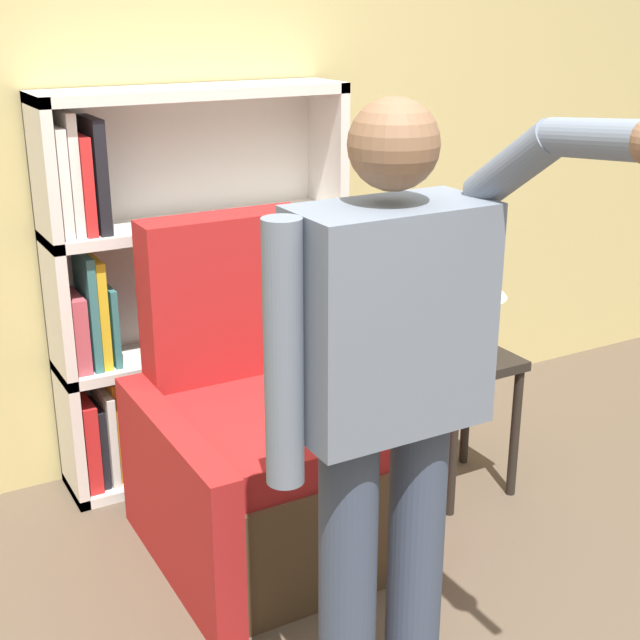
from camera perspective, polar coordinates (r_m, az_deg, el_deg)
The scene contains 6 objects.
wall_back at distance 3.54m, azimuth -10.11°, elevation 12.64°, with size 8.00×0.11×2.80m.
bookcase at distance 3.51m, azimuth -9.36°, elevation 1.66°, with size 1.17×0.28×1.53m.
armchair at distance 3.14m, azimuth -3.62°, elevation -8.35°, with size 0.80×0.87×1.13m.
person_standing at distance 2.15m, azimuth 4.44°, elevation -4.47°, with size 0.62×0.78×1.63m.
side_table at distance 3.46m, azimuth 9.10°, elevation -4.15°, with size 0.35×0.35×0.56m.
table_lamp at distance 3.31m, azimuth 9.49°, elevation 2.56°, with size 0.29×0.29×0.39m.
Camera 1 is at (-1.17, -1.28, 1.82)m, focal length 50.00 mm.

